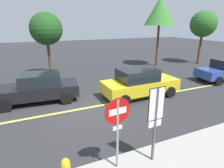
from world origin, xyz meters
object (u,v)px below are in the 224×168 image
car_yellow_approaching (139,83)px  tree_right_verge (203,24)px  tree_left_verge (46,29)px  tree_centre_verge (160,11)px  car_black_behind_van (38,88)px  speed_limit_sign (156,113)px  stop_sign (118,123)px

car_yellow_approaching → tree_right_verge: 12.62m
tree_left_verge → tree_centre_verge: bearing=0.1°
car_black_behind_van → tree_centre_verge: (11.51, 4.81, 4.43)m
speed_limit_sign → tree_left_verge: 11.67m
car_black_behind_van → tree_left_verge: 5.74m
car_yellow_approaching → car_black_behind_van: bearing=163.9°
tree_centre_verge → tree_left_verge: bearing=-179.9°
stop_sign → speed_limit_sign: size_ratio=0.93×
speed_limit_sign → tree_right_verge: size_ratio=0.46×
car_black_behind_van → tree_right_verge: 17.17m
stop_sign → tree_centre_verge: bearing=49.1°
car_yellow_approaching → tree_right_verge: bearing=26.9°
car_yellow_approaching → tree_left_verge: tree_left_verge is taller
car_black_behind_van → tree_centre_verge: 13.24m
speed_limit_sign → tree_centre_verge: bearing=52.9°
stop_sign → speed_limit_sign: speed_limit_sign is taller
car_yellow_approaching → tree_centre_verge: tree_centre_verge is taller
tree_centre_verge → tree_right_verge: size_ratio=1.21×
car_yellow_approaching → car_black_behind_van: size_ratio=1.01×
speed_limit_sign → tree_left_verge: tree_left_verge is taller
speed_limit_sign → car_black_behind_van: size_ratio=0.56×
tree_centre_verge → tree_right_verge: (4.88, -0.87, -1.15)m
car_black_behind_van → tree_right_verge: bearing=13.5°
speed_limit_sign → car_yellow_approaching: speed_limit_sign is taller
speed_limit_sign → tree_centre_verge: tree_centre_verge is taller
speed_limit_sign → car_yellow_approaching: bearing=62.4°
tree_centre_verge → speed_limit_sign: bearing=-127.1°
tree_centre_verge → stop_sign: bearing=-130.9°
stop_sign → tree_right_verge: tree_right_verge is taller
car_black_behind_van → tree_centre_verge: tree_centre_verge is taller
tree_left_verge → tree_right_verge: tree_right_verge is taller
car_yellow_approaching → tree_centre_verge: (5.99, 6.40, 4.40)m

